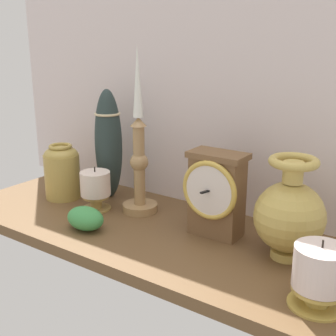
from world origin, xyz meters
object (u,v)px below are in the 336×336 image
(brass_vase_bulbous, at_px, (290,214))
(brass_vase_jar, at_px, (62,170))
(mantel_clock, at_px, (216,193))
(pillar_candle_near_clock, at_px, (319,275))
(candlestick_tall_left, at_px, (139,159))
(pillar_candle_front, at_px, (96,188))
(tall_ceramic_vase, at_px, (109,144))

(brass_vase_bulbous, height_order, brass_vase_jar, brass_vase_bulbous)
(mantel_clock, bearing_deg, pillar_candle_near_clock, -27.78)
(brass_vase_bulbous, xyz_separation_m, pillar_candle_near_clock, (0.09, -0.12, -0.03))
(brass_vase_jar, bearing_deg, pillar_candle_near_clock, -9.13)
(candlestick_tall_left, bearing_deg, brass_vase_bulbous, -3.65)
(brass_vase_jar, distance_m, pillar_candle_front, 0.13)
(brass_vase_jar, xyz_separation_m, pillar_candle_front, (0.13, -0.01, -0.02))
(brass_vase_bulbous, xyz_separation_m, brass_vase_jar, (-0.58, -0.01, -0.01))
(brass_vase_bulbous, bearing_deg, pillar_candle_near_clock, -52.72)
(pillar_candle_near_clock, bearing_deg, brass_vase_jar, 170.87)
(mantel_clock, xyz_separation_m, candlestick_tall_left, (-0.21, 0.01, 0.03))
(pillar_candle_front, xyz_separation_m, pillar_candle_near_clock, (0.55, -0.10, -0.00))
(candlestick_tall_left, distance_m, pillar_candle_near_clock, 0.49)
(tall_ceramic_vase, bearing_deg, brass_vase_jar, -141.74)
(mantel_clock, relative_size, pillar_candle_near_clock, 1.60)
(mantel_clock, relative_size, tall_ceramic_vase, 0.64)
(mantel_clock, bearing_deg, tall_ceramic_vase, 171.40)
(candlestick_tall_left, relative_size, pillar_candle_near_clock, 3.46)
(candlestick_tall_left, bearing_deg, mantel_clock, -4.02)
(candlestick_tall_left, height_order, tall_ceramic_vase, candlestick_tall_left)
(tall_ceramic_vase, bearing_deg, brass_vase_bulbous, -6.86)
(brass_vase_bulbous, height_order, pillar_candle_front, brass_vase_bulbous)
(candlestick_tall_left, height_order, pillar_candle_near_clock, candlestick_tall_left)
(brass_vase_jar, height_order, tall_ceramic_vase, tall_ceramic_vase)
(brass_vase_bulbous, xyz_separation_m, pillar_candle_front, (-0.46, -0.03, -0.03))
(pillar_candle_front, height_order, tall_ceramic_vase, tall_ceramic_vase)
(pillar_candle_front, distance_m, tall_ceramic_vase, 0.12)
(brass_vase_jar, relative_size, pillar_candle_front, 1.32)
(pillar_candle_near_clock, bearing_deg, pillar_candle_front, 170.01)
(mantel_clock, relative_size, brass_vase_bulbous, 0.91)
(mantel_clock, xyz_separation_m, brass_vase_jar, (-0.43, -0.02, -0.02))
(brass_vase_jar, distance_m, pillar_candle_near_clock, 0.69)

